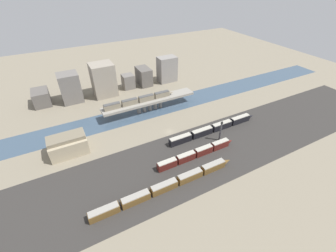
% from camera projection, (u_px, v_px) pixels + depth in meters
% --- Properties ---
extents(ground_plane, '(400.00, 400.00, 0.00)m').
position_uv_depth(ground_plane, '(169.00, 132.00, 129.63)').
color(ground_plane, gray).
extents(railbed_yard, '(280.00, 42.00, 0.01)m').
position_uv_depth(railbed_yard, '(192.00, 157.00, 112.34)').
color(railbed_yard, '#33302D').
rests_on(railbed_yard, ground).
extents(river_water, '(320.00, 19.39, 0.01)m').
position_uv_depth(river_water, '(150.00, 110.00, 149.41)').
color(river_water, '#3D5166').
rests_on(river_water, ground).
extents(bridge, '(62.28, 8.67, 7.60)m').
position_uv_depth(bridge, '(150.00, 102.00, 145.82)').
color(bridge, gray).
rests_on(bridge, ground).
extents(train_on_bridge, '(47.06, 2.82, 3.66)m').
position_uv_depth(train_on_bridge, '(140.00, 100.00, 141.51)').
color(train_on_bridge, gray).
rests_on(train_on_bridge, bridge).
extents(train_yard_near, '(67.44, 3.13, 3.80)m').
position_uv_depth(train_yard_near, '(167.00, 186.00, 95.48)').
color(train_yard_near, brown).
rests_on(train_yard_near, ground).
extents(train_yard_mid, '(44.29, 2.84, 4.17)m').
position_uv_depth(train_yard_mid, '(197.00, 153.00, 111.73)').
color(train_yard_mid, '#5B1E19').
rests_on(train_yard_mid, ground).
extents(train_yard_far, '(59.31, 3.01, 4.19)m').
position_uv_depth(train_yard_far, '(214.00, 128.00, 128.99)').
color(train_yard_far, black).
rests_on(train_yard_far, ground).
extents(warehouse_building, '(18.16, 12.10, 10.27)m').
position_uv_depth(warehouse_building, '(68.00, 145.00, 112.76)').
color(warehouse_building, tan).
rests_on(warehouse_building, ground).
extents(signal_tower, '(1.00, 0.88, 12.09)m').
position_uv_depth(signal_tower, '(221.00, 131.00, 120.03)').
color(signal_tower, '#4C4C51').
rests_on(signal_tower, ground).
extents(city_block_far_left, '(10.50, 14.91, 10.16)m').
position_uv_depth(city_block_far_left, '(41.00, 97.00, 152.91)').
color(city_block_far_left, '#605B56').
rests_on(city_block_far_left, ground).
extents(city_block_left, '(13.21, 12.40, 20.26)m').
position_uv_depth(city_block_left, '(70.00, 88.00, 153.71)').
color(city_block_left, slate).
rests_on(city_block_left, ground).
extents(city_block_center, '(15.80, 14.50, 23.43)m').
position_uv_depth(city_block_center, '(103.00, 80.00, 160.76)').
color(city_block_center, gray).
rests_on(city_block_center, ground).
extents(city_block_right, '(8.52, 8.53, 10.76)m').
position_uv_depth(city_block_right, '(128.00, 81.00, 173.51)').
color(city_block_right, slate).
rests_on(city_block_right, ground).
extents(city_block_far_right, '(9.25, 15.01, 13.41)m').
position_uv_depth(city_block_far_right, '(144.00, 76.00, 178.33)').
color(city_block_far_right, '#605B56').
rests_on(city_block_far_right, ground).
extents(city_block_tall, '(14.78, 9.57, 20.10)m').
position_uv_depth(city_block_tall, '(167.00, 69.00, 181.50)').
color(city_block_tall, gray).
rests_on(city_block_tall, ground).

